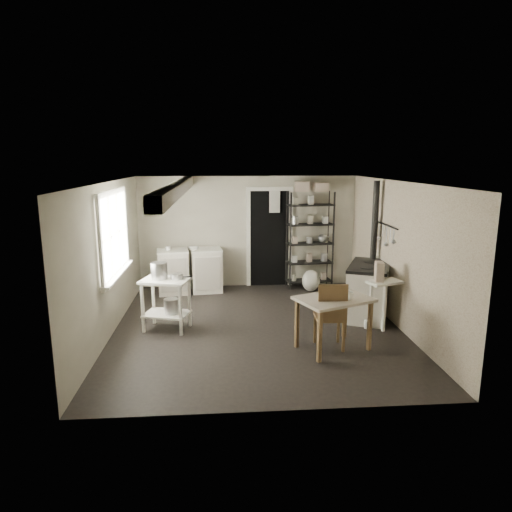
{
  "coord_description": "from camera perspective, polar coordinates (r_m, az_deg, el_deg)",
  "views": [
    {
      "loc": [
        -0.56,
        -6.88,
        2.63
      ],
      "look_at": [
        0.0,
        0.3,
        1.1
      ],
      "focal_mm": 32.0,
      "sensor_mm": 36.0,
      "label": 1
    }
  ],
  "objects": [
    {
      "name": "counter_cup",
      "position": [
        9.08,
        -10.92,
        1.2
      ],
      "size": [
        0.13,
        0.13,
        0.09
      ],
      "primitive_type": "imported",
      "rotation": [
        0.0,
        0.0,
        0.14
      ],
      "color": "white",
      "rests_on": "base_cabinets"
    },
    {
      "name": "prep_table",
      "position": [
        7.31,
        -11.12,
        -6.01
      ],
      "size": [
        0.82,
        0.68,
        0.82
      ],
      "primitive_type": null,
      "rotation": [
        0.0,
        0.0,
        -0.27
      ],
      "color": "white",
      "rests_on": "ground"
    },
    {
      "name": "wall_right",
      "position": [
        7.58,
        17.4,
        0.17
      ],
      "size": [
        0.02,
        5.0,
        2.3
      ],
      "primitive_type": "cube",
      "color": "#B7B29C",
      "rests_on": "ground"
    },
    {
      "name": "oats_box",
      "position": [
        7.16,
        15.17,
        -1.51
      ],
      "size": [
        0.15,
        0.21,
        0.3
      ],
      "primitive_type": "cube",
      "rotation": [
        0.0,
        0.0,
        -0.17
      ],
      "color": "beige",
      "rests_on": "side_ledge"
    },
    {
      "name": "stove",
      "position": [
        7.97,
        13.89,
        -4.31
      ],
      "size": [
        1.05,
        1.31,
        0.9
      ],
      "primitive_type": null,
      "rotation": [
        0.0,
        0.0,
        -0.42
      ],
      "color": "silver",
      "rests_on": "ground"
    },
    {
      "name": "wall_left",
      "position": [
        7.24,
        -17.86,
        -0.39
      ],
      "size": [
        0.02,
        5.0,
        2.3
      ],
      "primitive_type": "cube",
      "color": "#B7B29C",
      "rests_on": "ground"
    },
    {
      "name": "chair",
      "position": [
        6.56,
        9.18,
        -7.26
      ],
      "size": [
        0.42,
        0.44,
        0.98
      ],
      "primitive_type": null,
      "rotation": [
        0.0,
        0.0,
        -0.04
      ],
      "color": "brown",
      "rests_on": "ground"
    },
    {
      "name": "table_cup",
      "position": [
        6.39,
        11.62,
        -4.79
      ],
      "size": [
        0.14,
        0.14,
        0.1
      ],
      "primitive_type": "imported",
      "rotation": [
        0.0,
        0.0,
        0.3
      ],
      "color": "white",
      "rests_on": "work_table"
    },
    {
      "name": "shelf_rack",
      "position": [
        9.52,
        6.72,
        1.73
      ],
      "size": [
        0.98,
        0.46,
        1.99
      ],
      "primitive_type": null,
      "rotation": [
        0.0,
        0.0,
        0.1
      ],
      "color": "black",
      "rests_on": "ground"
    },
    {
      "name": "wallpaper_panel",
      "position": [
        7.58,
        17.33,
        0.17
      ],
      "size": [
        0.01,
        5.0,
        2.3
      ],
      "primitive_type": null,
      "color": "beige",
      "rests_on": "wall_right"
    },
    {
      "name": "ceiling",
      "position": [
        6.91,
        0.19,
        9.26
      ],
      "size": [
        5.0,
        5.0,
        0.0
      ],
      "primitive_type": "plane",
      "rotation": [
        3.14,
        0.0,
        0.0
      ],
      "color": "beige",
      "rests_on": "wall_back"
    },
    {
      "name": "stockpot",
      "position": [
        7.2,
        -12.01,
        -1.84
      ],
      "size": [
        0.3,
        0.3,
        0.27
      ],
      "primitive_type": "cylinder",
      "rotation": [
        0.0,
        0.0,
        0.25
      ],
      "color": "#B1B1B3",
      "rests_on": "prep_table"
    },
    {
      "name": "ceiling_beam",
      "position": [
        6.93,
        -9.86,
        8.26
      ],
      "size": [
        0.18,
        5.0,
        0.18
      ],
      "primitive_type": null,
      "color": "white",
      "rests_on": "ceiling"
    },
    {
      "name": "stovepipe",
      "position": [
        8.22,
        14.65,
        4.33
      ],
      "size": [
        0.12,
        0.12,
        1.38
      ],
      "primitive_type": null,
      "rotation": [
        0.0,
        0.0,
        0.14
      ],
      "color": "black",
      "rests_on": "stove"
    },
    {
      "name": "wall_back",
      "position": [
        9.52,
        -1.03,
        3.03
      ],
      "size": [
        4.5,
        0.02,
        2.3
      ],
      "primitive_type": "cube",
      "color": "#B7B29C",
      "rests_on": "ground"
    },
    {
      "name": "work_table",
      "position": [
        6.55,
        9.61,
        -8.26
      ],
      "size": [
        1.18,
        1.02,
        0.75
      ],
      "primitive_type": null,
      "rotation": [
        0.0,
        0.0,
        0.4
      ],
      "color": "beige",
      "rests_on": "ground"
    },
    {
      "name": "floor",
      "position": [
        7.39,
        0.18,
        -8.86
      ],
      "size": [
        5.0,
        5.0,
        0.0
      ],
      "primitive_type": "plane",
      "color": "black",
      "rests_on": "ground"
    },
    {
      "name": "storage_box_b",
      "position": [
        9.41,
        8.08,
        7.97
      ],
      "size": [
        0.29,
        0.27,
        0.18
      ],
      "primitive_type": "cube",
      "rotation": [
        0.0,
        0.0,
        0.04
      ],
      "color": "beige",
      "rests_on": "shelf_rack"
    },
    {
      "name": "doorway",
      "position": [
        9.55,
        1.69,
        2.15
      ],
      "size": [
        0.96,
        0.1,
        2.08
      ],
      "primitive_type": null,
      "color": "white",
      "rests_on": "ground"
    },
    {
      "name": "flour_sack",
      "position": [
        9.32,
        6.88,
        -2.96
      ],
      "size": [
        0.38,
        0.33,
        0.44
      ],
      "primitive_type": "ellipsoid",
      "rotation": [
        0.0,
        0.0,
        0.05
      ],
      "color": "beige",
      "rests_on": "ground"
    },
    {
      "name": "mixing_bowl",
      "position": [
        9.14,
        -7.85,
        1.31
      ],
      "size": [
        0.32,
        0.32,
        0.07
      ],
      "primitive_type": "imported",
      "rotation": [
        0.0,
        0.0,
        0.17
      ],
      "color": "white",
      "rests_on": "base_cabinets"
    },
    {
      "name": "saucepan",
      "position": [
        7.15,
        -9.89,
        -2.6
      ],
      "size": [
        0.22,
        0.22,
        0.11
      ],
      "primitive_type": "cylinder",
      "rotation": [
        0.0,
        0.0,
        0.17
      ],
      "color": "#B1B1B3",
      "rests_on": "prep_table"
    },
    {
      "name": "side_ledge",
      "position": [
        7.34,
        15.64,
        -5.92
      ],
      "size": [
        0.59,
        0.44,
        0.81
      ],
      "primitive_type": null,
      "rotation": [
        0.0,
        0.0,
        0.34
      ],
      "color": "white",
      "rests_on": "ground"
    },
    {
      "name": "floor_crock",
      "position": [
        7.52,
        13.78,
        -8.23
      ],
      "size": [
        0.11,
        0.11,
        0.13
      ],
      "primitive_type": "cylinder",
      "rotation": [
        0.0,
        0.0,
        -0.09
      ],
      "color": "white",
      "rests_on": "ground"
    },
    {
      "name": "shelf_jar",
      "position": [
        9.35,
        4.72,
        4.15
      ],
      "size": [
        0.1,
        0.1,
        0.18
      ],
      "primitive_type": "imported",
      "rotation": [
        0.0,
        0.0,
        0.24
      ],
      "color": "white",
      "rests_on": "shelf_rack"
    },
    {
      "name": "storage_box_a",
      "position": [
        9.4,
        5.75,
        8.14
      ],
      "size": [
        0.32,
        0.29,
        0.2
      ],
      "primitive_type": "cube",
      "rotation": [
        0.0,
        0.0,
        -0.12
      ],
      "color": "beige",
      "rests_on": "shelf_rack"
    },
    {
      "name": "wall_front",
      "position": [
        4.66,
        2.68,
        -6.53
      ],
      "size": [
        4.5,
        0.02,
        2.3
      ],
      "primitive_type": "cube",
      "color": "#B7B29C",
      "rests_on": "ground"
    },
    {
      "name": "utensil_rail",
      "position": [
        8.04,
        15.61,
        3.83
      ],
      "size": [
        0.06,
        1.2,
        0.44
      ],
      "primitive_type": null,
      "color": "#B1B1B3",
      "rests_on": "wall_right"
    },
    {
      "name": "bucket",
      "position": [
        7.27,
        -10.55,
        -6.2
      ],
      "size": [
        0.24,
        0.24,
        0.24
      ],
      "primitive_type": "cylinder",
      "rotation": [
        0.0,
        0.0,
        -0.07
      ],
      "color": "#B1B1B3",
      "rests_on": "prep_table"
    },
    {
      "name": "window",
      "position": [
        7.36,
        -17.45,
        2.61
      ],
      "size": [
        0.12,
        1.76,
        1.28
      ],
      "primitive_type": null,
      "color": "white",
      "rests_on": "wall_left"
    },
    {
      "name": "base_cabinets",
      "position": [
        9.26,
        -8.25,
        -1.7
      ],
      "size": [
        1.39,
        0.73,
        0.87
      ],
      "primitive_type": null,
      "rotation": [
        0.0,
        0.0,
        0.13
      ],
      "color": "silver",
      "rests_on": "ground"
    }
  ]
}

